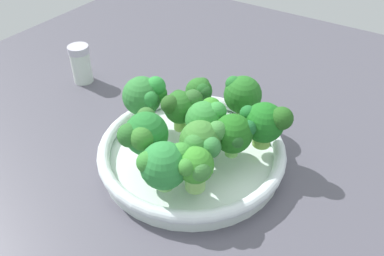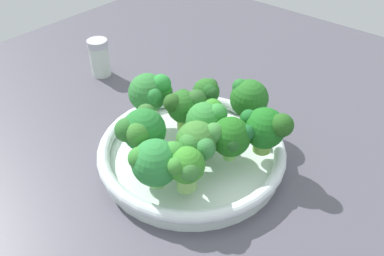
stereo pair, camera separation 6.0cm
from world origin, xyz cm
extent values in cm
cube|color=#4D4B56|center=(0.00, 0.00, -1.25)|extent=(130.00, 130.00, 2.50)
cylinder|color=silver|center=(-0.10, -2.59, 0.79)|extent=(27.97, 27.97, 1.58)
torus|color=silver|center=(-0.10, -2.59, 2.54)|extent=(29.13, 29.13, 1.93)
cylinder|color=#83BA4D|center=(-5.78, 6.37, 4.59)|extent=(2.77, 2.77, 2.18)
sphere|color=#1B6A1D|center=(-5.78, 6.37, 7.66)|extent=(6.10, 6.10, 6.10)
sphere|color=#23591C|center=(-6.03, 8.83, 9.28)|extent=(3.40, 3.40, 3.40)
sphere|color=#1B6728|center=(-5.04, 4.01, 8.79)|extent=(2.50, 2.50, 2.50)
cylinder|color=#9FD06A|center=(-8.85, -6.97, 4.40)|extent=(2.34, 2.34, 1.79)
sphere|color=#276623|center=(-8.85, -6.97, 6.78)|extent=(4.57, 4.57, 4.57)
sphere|color=#235824|center=(-8.06, -5.47, 7.42)|extent=(2.65, 2.65, 2.65)
sphere|color=#1E561F|center=(-8.12, -5.79, 7.58)|extent=(2.64, 2.64, 2.64)
sphere|color=#295B25|center=(-10.15, -7.04, 7.41)|extent=(2.39, 2.39, 2.39)
cylinder|color=#90CA69|center=(-11.30, 0.09, 4.34)|extent=(1.80, 1.80, 1.66)
sphere|color=#246921|center=(-11.30, 0.09, 7.21)|extent=(6.27, 6.27, 6.27)
sphere|color=#236D2A|center=(-11.04, -1.72, 8.85)|extent=(2.65, 2.65, 2.65)
sphere|color=#306829|center=(-12.54, -2.13, 7.76)|extent=(2.89, 2.89, 2.89)
cylinder|color=#8FCB6D|center=(2.55, 0.53, 4.40)|extent=(2.15, 2.15, 1.80)
sphere|color=#3B7D31|center=(2.55, 0.53, 7.24)|extent=(5.97, 5.97, 5.97)
sphere|color=#3C8238|center=(0.79, 2.22, 8.60)|extent=(2.94, 2.94, 2.94)
sphere|color=#337F3A|center=(3.52, 2.74, 7.84)|extent=(3.07, 3.07, 3.07)
sphere|color=#357A32|center=(4.33, 0.86, 7.93)|extent=(3.44, 3.44, 3.44)
cylinder|color=#95CA57|center=(-2.28, -6.20, 4.72)|extent=(2.16, 2.16, 2.43)
sphere|color=#266421|center=(-2.28, -6.20, 7.63)|extent=(5.20, 5.20, 5.20)
sphere|color=#2D6229|center=(-3.59, -4.71, 8.94)|extent=(3.08, 3.08, 3.08)
sphere|color=#27561F|center=(-0.65, -6.92, 8.80)|extent=(2.95, 2.95, 2.95)
sphere|color=#285A24|center=(-3.79, -7.60, 8.32)|extent=(2.16, 2.16, 2.16)
cylinder|color=#A2DA71|center=(-1.76, -1.47, 4.52)|extent=(1.82, 1.82, 2.04)
sphere|color=#318535|center=(-1.76, -1.47, 7.42)|extent=(5.79, 5.79, 5.79)
sphere|color=#348D39|center=(-2.83, 0.09, 8.92)|extent=(2.96, 2.96, 2.96)
sphere|color=#368D28|center=(-3.53, -1.43, 8.68)|extent=(3.15, 3.15, 3.15)
cylinder|color=#94D065|center=(-0.76, -12.50, 4.85)|extent=(2.73, 2.73, 2.69)
sphere|color=#2F7B35|center=(-0.76, -12.50, 8.25)|extent=(6.30, 6.30, 6.30)
sphere|color=#2D8839|center=(-0.41, -10.44, 8.96)|extent=(2.72, 2.72, 2.72)
sphere|color=#298D36|center=(-2.15, -10.73, 9.93)|extent=(3.19, 3.19, 3.19)
sphere|color=#2B882A|center=(-2.33, -10.49, 8.63)|extent=(2.93, 2.93, 2.93)
cylinder|color=#7FBD57|center=(6.25, -6.11, 4.79)|extent=(2.43, 2.43, 2.56)
sphere|color=#22722C|center=(6.25, -6.11, 8.11)|extent=(6.29, 6.29, 6.29)
sphere|color=#35782A|center=(8.04, -5.27, 8.93)|extent=(3.51, 3.51, 3.51)
sphere|color=#31692B|center=(4.49, -7.39, 9.48)|extent=(2.78, 2.78, 2.78)
sphere|color=#2A6828|center=(8.45, -7.27, 8.82)|extent=(3.41, 3.41, 3.41)
cylinder|color=#78BF57|center=(-1.27, 3.65, 4.51)|extent=(1.91, 1.91, 2.02)
sphere|color=#1E661B|center=(-1.27, 3.65, 7.40)|extent=(5.79, 5.79, 5.79)
sphere|color=#225A23|center=(0.33, 4.83, 7.72)|extent=(2.60, 2.60, 2.60)
sphere|color=#1B602B|center=(-2.46, 5.39, 8.33)|extent=(2.37, 2.37, 2.37)
cylinder|color=#75B15D|center=(9.53, -0.65, 4.41)|extent=(2.26, 2.26, 1.81)
sphere|color=#2B8339|center=(9.53, -0.65, 7.41)|extent=(6.43, 6.43, 6.43)
sphere|color=#368E31|center=(7.56, 0.70, 8.42)|extent=(3.38, 3.38, 3.38)
sphere|color=#358028|center=(7.73, -1.50, 7.89)|extent=(3.00, 3.00, 3.00)
sphere|color=#348531|center=(11.02, -2.03, 8.42)|extent=(3.04, 3.04, 3.04)
cylinder|color=#90C968|center=(7.39, 2.86, 4.75)|extent=(2.75, 2.75, 2.50)
sphere|color=#378E29|center=(7.39, 2.86, 7.61)|extent=(4.95, 4.95, 4.95)
sphere|color=#397C34|center=(8.19, 4.01, 7.93)|extent=(2.86, 2.86, 2.86)
sphere|color=#388730|center=(7.54, 4.27, 7.91)|extent=(2.18, 2.18, 2.18)
sphere|color=#37862F|center=(9.24, 2.66, 8.58)|extent=(2.31, 2.31, 2.31)
cylinder|color=silver|center=(-8.08, -34.51, 3.23)|extent=(3.93, 3.93, 6.46)
cylinder|color=#B8B5C5|center=(-8.08, -34.51, 7.14)|extent=(4.13, 4.13, 1.38)
camera|label=1|loc=(39.63, 23.52, 43.62)|focal=37.80mm
camera|label=2|loc=(36.01, 28.34, 43.62)|focal=37.80mm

